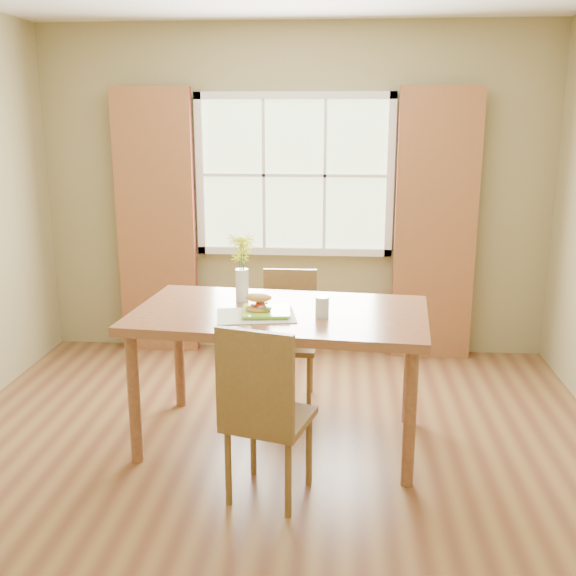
% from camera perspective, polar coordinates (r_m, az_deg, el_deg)
% --- Properties ---
extents(room, '(4.24, 3.84, 2.74)m').
position_cam_1_polar(room, '(3.75, -1.48, 4.80)').
color(room, brown).
rests_on(room, ground).
extents(window, '(1.62, 0.06, 1.32)m').
position_cam_1_polar(window, '(5.58, 0.54, 9.52)').
color(window, '#B4C897').
rests_on(window, room).
extents(curtain_left, '(0.65, 0.08, 2.20)m').
position_cam_1_polar(curtain_left, '(5.74, -11.12, 5.36)').
color(curtain_left, maroon).
rests_on(curtain_left, room).
extents(curtain_right, '(0.65, 0.08, 2.20)m').
position_cam_1_polar(curtain_right, '(5.58, 12.37, 5.04)').
color(curtain_right, maroon).
rests_on(curtain_right, room).
extents(dining_table, '(1.82, 1.13, 0.85)m').
position_cam_1_polar(dining_table, '(4.04, -0.68, -3.11)').
color(dining_table, brown).
rests_on(dining_table, room).
extents(chair_near, '(0.50, 0.50, 0.98)m').
position_cam_1_polar(chair_near, '(3.47, -2.12, -10.10)').
color(chair_near, brown).
rests_on(chair_near, room).
extents(chair_far, '(0.38, 0.38, 0.92)m').
position_cam_1_polar(chair_far, '(4.78, 0.08, -3.53)').
color(chair_far, brown).
rests_on(chair_far, room).
extents(placemat, '(0.50, 0.40, 0.01)m').
position_cam_1_polar(placemat, '(3.91, -2.73, -2.35)').
color(placemat, beige).
rests_on(placemat, dining_table).
extents(plate, '(0.30, 0.30, 0.01)m').
position_cam_1_polar(plate, '(3.93, -1.85, -2.09)').
color(plate, '#8FD234').
rests_on(plate, placemat).
extents(croissant_sandwich, '(0.17, 0.12, 0.12)m').
position_cam_1_polar(croissant_sandwich, '(3.90, -2.50, -1.26)').
color(croissant_sandwich, '#E3964D').
rests_on(croissant_sandwich, plate).
extents(water_glass, '(0.08, 0.08, 0.12)m').
position_cam_1_polar(water_glass, '(3.88, 2.90, -1.66)').
color(water_glass, silver).
rests_on(water_glass, dining_table).
extents(flower_vase, '(0.17, 0.17, 0.42)m').
position_cam_1_polar(flower_vase, '(4.17, -3.93, 2.39)').
color(flower_vase, silver).
rests_on(flower_vase, dining_table).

